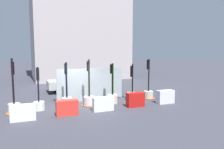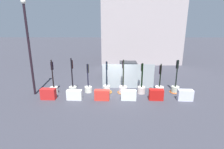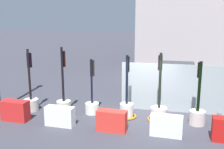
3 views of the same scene
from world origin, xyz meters
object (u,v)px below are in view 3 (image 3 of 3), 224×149
construction_barrier_0 (15,111)px  construction_barrier_1 (60,116)px  traffic_light_1 (64,102)px  traffic_light_5 (198,111)px  construction_barrier_3 (166,126)px  car_silver_hatchback (171,77)px  traffic_light_2 (92,103)px  traffic_light_0 (31,99)px  traffic_light_3 (127,107)px  traffic_light_4 (159,110)px  construction_barrier_2 (112,121)px

construction_barrier_0 → construction_barrier_1: bearing=-2.6°
traffic_light_1 → traffic_light_5: (5.70, -0.04, 0.07)m
construction_barrier_3 → car_silver_hatchback: size_ratio=0.26×
traffic_light_2 → car_silver_hatchback: bearing=54.5°
traffic_light_0 → traffic_light_3: (4.40, 0.16, -0.07)m
traffic_light_2 → traffic_light_5: bearing=-3.0°
traffic_light_0 → construction_barrier_1: size_ratio=2.43×
traffic_light_3 → traffic_light_4: (1.36, -0.05, -0.03)m
traffic_light_1 → traffic_light_3: traffic_light_1 is taller
traffic_light_1 → traffic_light_0: bearing=-178.2°
construction_barrier_3 → car_silver_hatchback: car_silver_hatchback is taller
traffic_light_2 → traffic_light_4: size_ratio=0.87×
traffic_light_5 → construction_barrier_1: (-5.27, -1.35, -0.16)m
construction_barrier_3 → car_silver_hatchback: 6.30m
construction_barrier_2 → car_silver_hatchback: car_silver_hatchback is taller
traffic_light_4 → construction_barrier_0: (-5.77, -1.36, -0.01)m
traffic_light_0 → traffic_light_3: 4.40m
traffic_light_3 → construction_barrier_0: bearing=-162.3°
construction_barrier_0 → construction_barrier_2: (4.11, -0.12, -0.02)m
car_silver_hatchback → construction_barrier_0: bearing=-135.0°
traffic_light_0 → traffic_light_5: bearing=0.1°
traffic_light_0 → construction_barrier_3: traffic_light_0 is taller
traffic_light_4 → construction_barrier_2: size_ratio=2.47×
traffic_light_4 → construction_barrier_1: traffic_light_4 is taller
traffic_light_4 → construction_barrier_3: bearing=-76.6°
construction_barrier_2 → construction_barrier_3: construction_barrier_2 is taller
traffic_light_3 → construction_barrier_2: 1.56m
traffic_light_5 → car_silver_hatchback: (-1.09, 4.94, 0.24)m
traffic_light_1 → construction_barrier_0: (-1.59, -1.30, -0.05)m
construction_barrier_0 → construction_barrier_2: size_ratio=1.00×
traffic_light_4 → car_silver_hatchback: 4.87m
traffic_light_0 → traffic_light_5: 7.27m
construction_barrier_0 → construction_barrier_1: 2.02m
traffic_light_2 → construction_barrier_2: size_ratio=2.15×
traffic_light_2 → construction_barrier_3: traffic_light_2 is taller
construction_barrier_2 → construction_barrier_0: bearing=178.3°
construction_barrier_1 → car_silver_hatchback: car_silver_hatchback is taller
traffic_light_2 → construction_barrier_3: size_ratio=2.11×
traffic_light_0 → construction_barrier_0: (-0.02, -1.25, -0.10)m
construction_barrier_2 → traffic_light_3: bearing=78.8°
traffic_light_5 → construction_barrier_0: (-7.29, -1.26, -0.12)m
traffic_light_2 → car_silver_hatchback: traffic_light_2 is taller
traffic_light_1 → traffic_light_3: 2.82m
traffic_light_5 → construction_barrier_1: bearing=-165.6°
traffic_light_5 → traffic_light_0: bearing=-179.9°
traffic_light_1 → construction_barrier_0: traffic_light_1 is taller
traffic_light_3 → construction_barrier_3: traffic_light_3 is taller
traffic_light_1 → traffic_light_5: 5.70m
traffic_light_3 → traffic_light_5: traffic_light_3 is taller
traffic_light_3 → construction_barrier_3: (1.71, -1.50, -0.07)m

